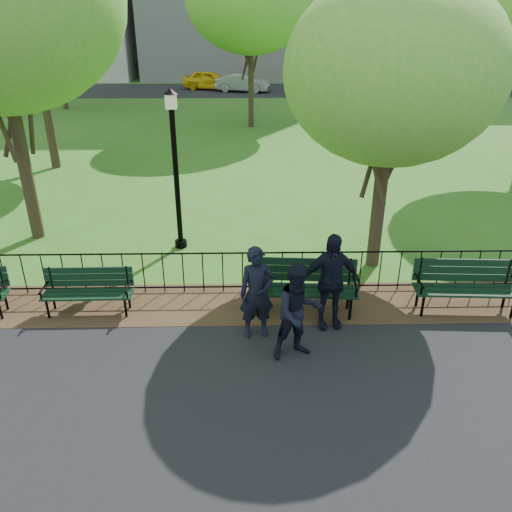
{
  "coord_description": "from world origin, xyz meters",
  "views": [
    {
      "loc": [
        -0.51,
        -6.99,
        5.06
      ],
      "look_at": [
        -0.34,
        1.5,
        1.05
      ],
      "focal_mm": 35.0,
      "sensor_mm": 36.0,
      "label": 1
    }
  ],
  "objects_px": {
    "park_bench_main": "(286,280)",
    "sedan_silver": "(243,83)",
    "sedan_dark": "(327,83)",
    "taxi": "(210,80)",
    "person_right": "(330,281)",
    "tree_near_e": "(393,72)",
    "person_mid": "(298,312)",
    "person_left": "(257,293)",
    "lamppost": "(175,166)",
    "park_bench_right_a": "(466,281)",
    "park_bench_left_a": "(88,286)"
  },
  "relations": [
    {
      "from": "park_bench_main",
      "to": "park_bench_left_a",
      "type": "distance_m",
      "value": 3.72
    },
    {
      "from": "tree_near_e",
      "to": "sedan_silver",
      "type": "xyz_separation_m",
      "value": [
        -3.06,
        30.52,
        -3.47
      ]
    },
    {
      "from": "park_bench_right_a",
      "to": "tree_near_e",
      "type": "height_order",
      "value": "tree_near_e"
    },
    {
      "from": "park_bench_main",
      "to": "park_bench_right_a",
      "type": "height_order",
      "value": "park_bench_main"
    },
    {
      "from": "park_bench_main",
      "to": "person_left",
      "type": "height_order",
      "value": "person_left"
    },
    {
      "from": "park_bench_right_a",
      "to": "taxi",
      "type": "height_order",
      "value": "taxi"
    },
    {
      "from": "taxi",
      "to": "tree_near_e",
      "type": "bearing_deg",
      "value": -154.26
    },
    {
      "from": "person_left",
      "to": "taxi",
      "type": "bearing_deg",
      "value": 87.26
    },
    {
      "from": "park_bench_left_a",
      "to": "person_left",
      "type": "bearing_deg",
      "value": -16.06
    },
    {
      "from": "park_bench_right_a",
      "to": "person_right",
      "type": "distance_m",
      "value": 2.72
    },
    {
      "from": "park_bench_right_a",
      "to": "sedan_silver",
      "type": "relative_size",
      "value": 0.47
    },
    {
      "from": "person_mid",
      "to": "tree_near_e",
      "type": "bearing_deg",
      "value": 41.14
    },
    {
      "from": "park_bench_left_a",
      "to": "lamppost",
      "type": "xyz_separation_m",
      "value": [
        1.37,
        2.99,
        1.5
      ]
    },
    {
      "from": "sedan_silver",
      "to": "park_bench_right_a",
      "type": "bearing_deg",
      "value": -157.08
    },
    {
      "from": "lamppost",
      "to": "taxi",
      "type": "relative_size",
      "value": 0.86
    },
    {
      "from": "tree_near_e",
      "to": "person_mid",
      "type": "bearing_deg",
      "value": -121.16
    },
    {
      "from": "park_bench_left_a",
      "to": "person_mid",
      "type": "xyz_separation_m",
      "value": [
        3.81,
        -1.49,
        0.3
      ]
    },
    {
      "from": "lamppost",
      "to": "park_bench_main",
      "type": "bearing_deg",
      "value": -52.97
    },
    {
      "from": "person_mid",
      "to": "taxi",
      "type": "distance_m",
      "value": 35.7
    },
    {
      "from": "sedan_dark",
      "to": "taxi",
      "type": "bearing_deg",
      "value": 91.9
    },
    {
      "from": "taxi",
      "to": "sedan_dark",
      "type": "height_order",
      "value": "sedan_dark"
    },
    {
      "from": "tree_near_e",
      "to": "taxi",
      "type": "relative_size",
      "value": 1.38
    },
    {
      "from": "taxi",
      "to": "lamppost",
      "type": "bearing_deg",
      "value": -162.11
    },
    {
      "from": "park_bench_left_a",
      "to": "park_bench_right_a",
      "type": "relative_size",
      "value": 0.86
    },
    {
      "from": "lamppost",
      "to": "person_left",
      "type": "xyz_separation_m",
      "value": [
        1.79,
        -3.86,
        -1.19
      ]
    },
    {
      "from": "park_bench_main",
      "to": "person_right",
      "type": "relative_size",
      "value": 1.16
    },
    {
      "from": "park_bench_left_a",
      "to": "tree_near_e",
      "type": "distance_m",
      "value": 7.17
    },
    {
      "from": "park_bench_left_a",
      "to": "lamppost",
      "type": "relative_size",
      "value": 0.44
    },
    {
      "from": "park_bench_main",
      "to": "person_right",
      "type": "height_order",
      "value": "person_right"
    },
    {
      "from": "person_right",
      "to": "person_mid",
      "type": "bearing_deg",
      "value": -132.27
    },
    {
      "from": "park_bench_right_a",
      "to": "park_bench_left_a",
      "type": "bearing_deg",
      "value": -177.56
    },
    {
      "from": "park_bench_main",
      "to": "tree_near_e",
      "type": "distance_m",
      "value": 4.57
    },
    {
      "from": "lamppost",
      "to": "person_mid",
      "type": "bearing_deg",
      "value": -61.41
    },
    {
      "from": "sedan_dark",
      "to": "park_bench_left_a",
      "type": "bearing_deg",
      "value": -177.15
    },
    {
      "from": "person_mid",
      "to": "sedan_dark",
      "type": "relative_size",
      "value": 0.3
    },
    {
      "from": "park_bench_left_a",
      "to": "sedan_dark",
      "type": "xyz_separation_m",
      "value": [
        9.18,
        31.2,
        0.27
      ]
    },
    {
      "from": "park_bench_main",
      "to": "park_bench_right_a",
      "type": "distance_m",
      "value": 3.4
    },
    {
      "from": "park_bench_main",
      "to": "tree_near_e",
      "type": "bearing_deg",
      "value": 47.89
    },
    {
      "from": "park_bench_left_a",
      "to": "park_bench_right_a",
      "type": "bearing_deg",
      "value": -1.3
    },
    {
      "from": "person_left",
      "to": "park_bench_right_a",
      "type": "bearing_deg",
      "value": 3.54
    },
    {
      "from": "park_bench_right_a",
      "to": "lamppost",
      "type": "xyz_separation_m",
      "value": [
        -5.75,
        3.08,
        1.42
      ]
    },
    {
      "from": "park_bench_main",
      "to": "sedan_silver",
      "type": "height_order",
      "value": "sedan_silver"
    },
    {
      "from": "tree_near_e",
      "to": "person_left",
      "type": "xyz_separation_m",
      "value": [
        -2.71,
        -2.79,
        -3.32
      ]
    },
    {
      "from": "taxi",
      "to": "sedan_dark",
      "type": "bearing_deg",
      "value": -91.72
    },
    {
      "from": "park_bench_main",
      "to": "person_left",
      "type": "distance_m",
      "value": 0.95
    },
    {
      "from": "lamppost",
      "to": "sedan_silver",
      "type": "xyz_separation_m",
      "value": [
        1.44,
        29.45,
        -1.35
      ]
    },
    {
      "from": "person_right",
      "to": "taxi",
      "type": "height_order",
      "value": "person_right"
    },
    {
      "from": "person_left",
      "to": "park_bench_main",
      "type": "bearing_deg",
      "value": 45.9
    },
    {
      "from": "park_bench_right_a",
      "to": "sedan_dark",
      "type": "height_order",
      "value": "sedan_dark"
    },
    {
      "from": "park_bench_main",
      "to": "park_bench_right_a",
      "type": "xyz_separation_m",
      "value": [
        3.4,
        0.03,
        -0.07
      ]
    }
  ]
}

